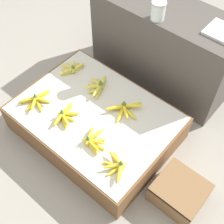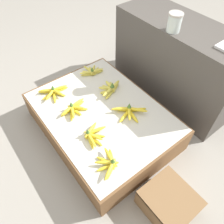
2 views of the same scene
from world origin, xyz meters
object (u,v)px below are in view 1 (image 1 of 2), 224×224
object	(u,v)px
banana_bunch_front_midright	(93,140)
glass_jar	(158,10)
banana_bunch_middle_midleft	(98,86)
wooden_crate	(179,192)
banana_bunch_front_right	(117,166)
banana_bunch_middle_left	(72,69)
banana_bunch_front_midleft	(65,116)
foam_tray_white	(223,32)
banana_bunch_front_left	(36,100)
banana_bunch_middle_midright	(125,109)

from	to	relation	value
banana_bunch_front_midright	glass_jar	xyz separation A→B (m)	(-0.14, 0.88, 0.54)
banana_bunch_middle_midleft	banana_bunch_front_midright	bearing A→B (deg)	-52.47
wooden_crate	banana_bunch_front_right	distance (m)	0.48
glass_jar	banana_bunch_middle_left	bearing A→B (deg)	-135.88
banana_bunch_front_right	banana_bunch_middle_midleft	world-z (taller)	banana_bunch_middle_midleft
banana_bunch_front_right	banana_bunch_front_midleft	bearing A→B (deg)	173.45
banana_bunch_front_midleft	glass_jar	bearing A→B (deg)	78.77
banana_bunch_middle_midleft	foam_tray_white	xyz separation A→B (m)	(0.62, 0.64, 0.47)
glass_jar	banana_bunch_front_midright	bearing A→B (deg)	-81.23
banana_bunch_front_midleft	banana_bunch_front_midright	size ratio (longest dim) A/B	1.16
banana_bunch_front_right	banana_bunch_middle_left	bearing A→B (deg)	152.69
banana_bunch_middle_left	glass_jar	size ratio (longest dim) A/B	1.63
banana_bunch_middle_left	foam_tray_white	distance (m)	1.22
banana_bunch_front_right	banana_bunch_middle_left	xyz separation A→B (m)	(-0.88, 0.45, -0.00)
foam_tray_white	banana_bunch_front_left	bearing A→B (deg)	-130.26
banana_bunch_front_midleft	banana_bunch_middle_midright	distance (m)	0.46
banana_bunch_front_left	banana_bunch_middle_midleft	size ratio (longest dim) A/B	1.06
banana_bunch_front_left	banana_bunch_front_right	world-z (taller)	same
banana_bunch_middle_left	banana_bunch_middle_midright	distance (m)	0.61
wooden_crate	foam_tray_white	distance (m)	1.16
wooden_crate	banana_bunch_middle_midright	world-z (taller)	banana_bunch_middle_midright
banana_bunch_middle_left	banana_bunch_middle_midright	size ratio (longest dim) A/B	0.82
banana_bunch_middle_midleft	banana_bunch_middle_left	bearing A→B (deg)	178.39
wooden_crate	banana_bunch_middle_midleft	size ratio (longest dim) A/B	1.38
banana_bunch_front_midleft	foam_tray_white	bearing A→B (deg)	58.81
banana_bunch_front_midleft	foam_tray_white	world-z (taller)	foam_tray_white
banana_bunch_front_left	banana_bunch_front_midleft	xyz separation A→B (m)	(0.28, 0.04, 0.00)
banana_bunch_front_left	banana_bunch_front_midleft	size ratio (longest dim) A/B	1.05
wooden_crate	banana_bunch_front_left	world-z (taller)	banana_bunch_front_left
banana_bunch_middle_midleft	banana_bunch_front_left	bearing A→B (deg)	-123.25
wooden_crate	banana_bunch_front_midleft	xyz separation A→B (m)	(-0.97, -0.13, 0.19)
wooden_crate	banana_bunch_middle_left	world-z (taller)	banana_bunch_middle_left
banana_bunch_middle_midleft	glass_jar	world-z (taller)	glass_jar
wooden_crate	banana_bunch_middle_left	size ratio (longest dim) A/B	1.47
wooden_crate	banana_bunch_middle_midleft	world-z (taller)	banana_bunch_middle_midleft
banana_bunch_front_right	foam_tray_white	xyz separation A→B (m)	(0.05, 1.09, 0.48)
glass_jar	banana_bunch_middle_midright	bearing A→B (deg)	-75.88
banana_bunch_middle_midright	banana_bunch_front_right	bearing A→B (deg)	-56.60
banana_bunch_front_right	banana_bunch_middle_left	size ratio (longest dim) A/B	0.90
wooden_crate	banana_bunch_front_midright	distance (m)	0.71
banana_bunch_front_left	glass_jar	world-z (taller)	glass_jar
banana_bunch_front_midleft	banana_bunch_middle_left	size ratio (longest dim) A/B	1.08
banana_bunch_middle_left	foam_tray_white	world-z (taller)	foam_tray_white
wooden_crate	banana_bunch_front_midright	xyz separation A→B (m)	(-0.66, -0.16, 0.19)
banana_bunch_front_midright	banana_bunch_front_right	distance (m)	0.27
banana_bunch_middle_midleft	foam_tray_white	distance (m)	1.01
banana_bunch_middle_midright	glass_jar	xyz separation A→B (m)	(-0.13, 0.51, 0.54)
wooden_crate	foam_tray_white	size ratio (longest dim) A/B	1.43
banana_bunch_middle_midright	wooden_crate	bearing A→B (deg)	-17.35
wooden_crate	banana_bunch_middle_left	distance (m)	1.32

